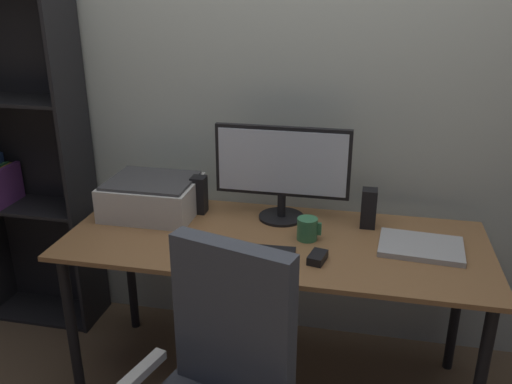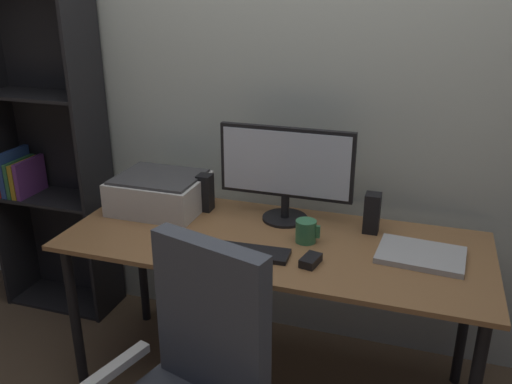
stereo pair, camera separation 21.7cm
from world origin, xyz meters
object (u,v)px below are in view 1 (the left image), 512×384
at_px(coffee_mug, 307,229).
at_px(printer, 153,196).
at_px(desk, 274,256).
at_px(speaker_left, 199,195).
at_px(mouse, 317,257).
at_px(laptop, 421,247).
at_px(bookshelf, 25,156).
at_px(monitor, 282,167).
at_px(speaker_right, 369,208).
at_px(keyboard, 257,253).

xyz_separation_m(coffee_mug, printer, (-0.72, 0.12, 0.03)).
xyz_separation_m(desk, speaker_left, (-0.38, 0.20, 0.17)).
bearing_deg(mouse, desk, 152.37).
distance_m(coffee_mug, laptop, 0.45).
height_order(desk, speaker_left, speaker_left).
bearing_deg(laptop, bookshelf, 175.00).
height_order(monitor, speaker_left, monitor).
distance_m(laptop, speaker_right, 0.28).
relative_size(keyboard, speaker_left, 1.71).
bearing_deg(speaker_right, keyboard, -139.53).
bearing_deg(bookshelf, desk, -14.27).
bearing_deg(printer, monitor, 5.72).
relative_size(desk, mouse, 17.87).
distance_m(desk, mouse, 0.27).
bearing_deg(desk, bookshelf, 165.73).
relative_size(mouse, laptop, 0.30).
distance_m(keyboard, mouse, 0.23).
xyz_separation_m(mouse, printer, (-0.78, 0.30, 0.06)).
bearing_deg(laptop, coffee_mug, -175.08).
bearing_deg(speaker_right, monitor, 178.79).
xyz_separation_m(mouse, bookshelf, (-1.54, 0.50, 0.14)).
bearing_deg(coffee_mug, printer, 170.10).
relative_size(monitor, speaker_right, 3.42).
relative_size(monitor, keyboard, 2.01).
height_order(coffee_mug, bookshelf, bookshelf).
height_order(mouse, printer, printer).
bearing_deg(laptop, monitor, 167.38).
height_order(monitor, keyboard, monitor).
height_order(mouse, speaker_right, speaker_right).
distance_m(keyboard, speaker_right, 0.54).
distance_m(mouse, speaker_left, 0.68).
xyz_separation_m(mouse, speaker_left, (-0.57, 0.35, 0.07)).
bearing_deg(printer, laptop, -5.92).
distance_m(mouse, bookshelf, 1.62).
bearing_deg(bookshelf, printer, -14.51).
distance_m(keyboard, printer, 0.63).
bearing_deg(speaker_left, keyboard, -45.67).
distance_m(mouse, printer, 0.84).
xyz_separation_m(laptop, printer, (-1.16, 0.12, 0.07)).
bearing_deg(bookshelf, speaker_left, -8.66).
xyz_separation_m(mouse, laptop, (0.39, 0.18, -0.01)).
xyz_separation_m(laptop, bookshelf, (-1.92, 0.32, 0.15)).
relative_size(coffee_mug, printer, 0.25).
distance_m(coffee_mug, speaker_left, 0.54).
xyz_separation_m(desk, speaker_right, (0.37, 0.20, 0.17)).
height_order(monitor, bookshelf, bookshelf).
height_order(desk, bookshelf, bookshelf).
xyz_separation_m(desk, coffee_mug, (0.13, 0.02, 0.13)).
height_order(speaker_right, bookshelf, bookshelf).
relative_size(mouse, printer, 0.24).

